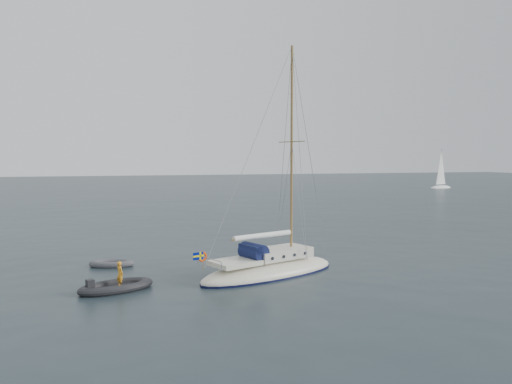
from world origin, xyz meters
name	(u,v)px	position (x,y,z in m)	size (l,w,h in m)	color
ground	(294,262)	(0.00, 0.00, 0.00)	(300.00, 300.00, 0.00)	black
sailboat	(270,257)	(-2.46, -2.76, 0.94)	(8.76, 2.63, 12.48)	white
dinghy	(111,264)	(-10.26, 1.87, 0.16)	(2.50, 1.13, 0.36)	#4E4E52
rib	(116,286)	(-10.18, -3.52, 0.21)	(3.56, 1.62, 1.35)	black
distant_yacht_b	(441,170)	(54.57, 57.40, 3.60)	(6.35, 3.39, 8.42)	white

